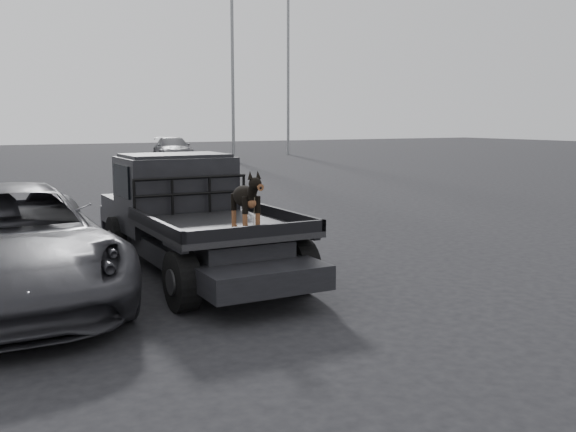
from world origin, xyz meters
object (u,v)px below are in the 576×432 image
flatbed_ute (197,245)px  distant_car_b (173,149)px  parked_suv (6,244)px  floodlight_mid (232,22)px  floodlight_far (288,25)px  dog (245,201)px

flatbed_ute → distant_car_b: size_ratio=1.15×
parked_suv → distant_car_b: (11.27, 27.40, -0.07)m
flatbed_ute → floodlight_mid: size_ratio=0.37×
floodlight_mid → floodlight_far: size_ratio=0.90×
dog → flatbed_ute: bearing=95.3°
flatbed_ute → floodlight_far: (17.69, 29.86, 8.19)m
distant_car_b → flatbed_ute: bearing=-97.1°
flatbed_ute → parked_suv: bearing=-175.9°
parked_suv → dog: bearing=-24.2°
dog → parked_suv: size_ratio=0.14×
floodlight_mid → floodlight_far: floodlight_far is taller
flatbed_ute → dog: dog is taller
distant_car_b → dog: bearing=-96.0°
distant_car_b → floodlight_far: 12.37m
distant_car_b → floodlight_far: (9.09, 2.64, 7.96)m
floodlight_far → flatbed_ute: bearing=-120.6°
dog → parked_suv: 3.14m
parked_suv → floodlight_mid: size_ratio=0.37×
dog → floodlight_far: size_ratio=0.05×
flatbed_ute → floodlight_far: 35.66m
flatbed_ute → floodlight_mid: bearing=65.3°
flatbed_ute → dog: bearing=-84.7°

